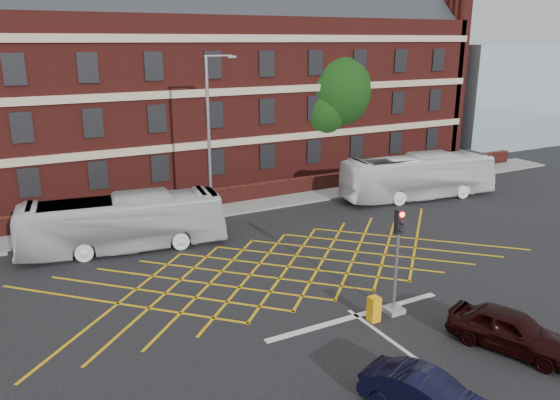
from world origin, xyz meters
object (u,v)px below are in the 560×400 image
bus_left (123,223)px  utility_cabinet (374,309)px  deciduous_tree (327,96)px  street_lamp (211,168)px  traffic_light_near (396,271)px  car_navy (428,397)px  bus_right (418,176)px  car_maroon (511,330)px

bus_left → utility_cabinet: bus_left is taller
bus_left → deciduous_tree: 22.12m
street_lamp → traffic_light_near: bearing=-80.5°
car_navy → street_lamp: size_ratio=0.41×
street_lamp → utility_cabinet: bearing=-85.2°
traffic_light_near → utility_cabinet: size_ratio=4.29×
deciduous_tree → utility_cabinet: deciduous_tree is taller
bus_right → car_navy: size_ratio=2.78×
car_maroon → traffic_light_near: 4.51m
traffic_light_near → street_lamp: (-2.28, 13.61, 1.60)m
car_maroon → utility_cabinet: 4.84m
car_navy → street_lamp: (0.93, 18.94, 2.72)m
car_navy → deciduous_tree: bearing=40.5°
bus_left → utility_cabinet: (6.67, -12.13, -0.94)m
traffic_light_near → street_lamp: street_lamp is taller
deciduous_tree → traffic_light_near: deciduous_tree is taller
bus_right → utility_cabinet: bearing=141.7°
utility_cabinet → car_navy: bearing=-112.0°
bus_left → car_navy: bearing=-156.6°
bus_left → car_navy: (4.57, -17.30, -0.79)m
deciduous_tree → street_lamp: bearing=-147.1°
bus_left → traffic_light_near: 14.28m
car_maroon → deciduous_tree: size_ratio=0.42×
bus_right → deciduous_tree: (-0.84, 10.24, 4.57)m
car_navy → car_maroon: car_maroon is taller
deciduous_tree → street_lamp: size_ratio=1.05×
car_navy → deciduous_tree: deciduous_tree is taller
street_lamp → utility_cabinet: 14.11m
car_navy → car_maroon: bearing=-7.1°
car_navy → street_lamp: street_lamp is taller
bus_left → street_lamp: 6.06m
bus_right → street_lamp: street_lamp is taller
traffic_light_near → bus_right: bearing=45.1°
bus_left → street_lamp: bearing=-64.8°
car_navy → car_maroon: (5.05, 1.34, 0.08)m
bus_left → car_maroon: bus_left is taller
bus_left → bus_right: size_ratio=0.95×
traffic_light_near → utility_cabinet: (-1.12, -0.16, -1.27)m
car_maroon → traffic_light_near: (-1.84, 3.99, 1.04)m
traffic_light_near → car_navy: bearing=-121.1°
bus_right → traffic_light_near: 17.06m
car_maroon → traffic_light_near: traffic_light_near is taller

